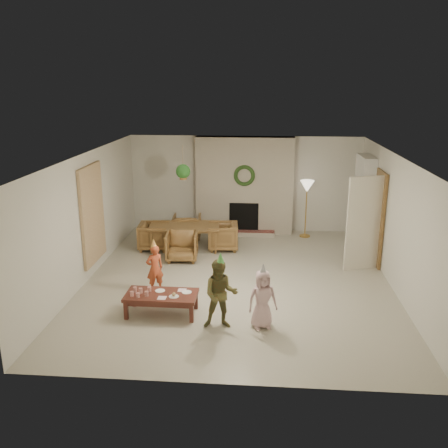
# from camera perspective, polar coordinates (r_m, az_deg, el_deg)

# --- Properties ---
(floor) EXTENTS (7.00, 7.00, 0.00)m
(floor) POSITION_cam_1_polar(r_m,az_deg,el_deg) (9.77, 1.58, -6.62)
(floor) COLOR #B7B29E
(floor) RESTS_ON ground
(ceiling) EXTENTS (7.00, 7.00, 0.00)m
(ceiling) POSITION_cam_1_polar(r_m,az_deg,el_deg) (9.09, 1.70, 8.04)
(ceiling) COLOR white
(ceiling) RESTS_ON wall_back
(wall_back) EXTENTS (7.00, 0.00, 7.00)m
(wall_back) POSITION_cam_1_polar(r_m,az_deg,el_deg) (12.75, 2.48, 4.76)
(wall_back) COLOR silver
(wall_back) RESTS_ON floor
(wall_front) EXTENTS (7.00, 0.00, 7.00)m
(wall_front) POSITION_cam_1_polar(r_m,az_deg,el_deg) (6.07, -0.15, -8.64)
(wall_front) COLOR silver
(wall_front) RESTS_ON floor
(wall_left) EXTENTS (0.00, 7.00, 7.00)m
(wall_left) POSITION_cam_1_polar(r_m,az_deg,el_deg) (9.96, -15.87, 0.81)
(wall_left) COLOR silver
(wall_left) RESTS_ON floor
(wall_right) EXTENTS (0.00, 7.00, 7.00)m
(wall_right) POSITION_cam_1_polar(r_m,az_deg,el_deg) (9.68, 19.66, 0.02)
(wall_right) COLOR silver
(wall_right) RESTS_ON floor
(fireplace_mass) EXTENTS (2.50, 0.40, 2.50)m
(fireplace_mass) POSITION_cam_1_polar(r_m,az_deg,el_deg) (12.56, 2.44, 4.57)
(fireplace_mass) COLOR #4D1416
(fireplace_mass) RESTS_ON floor
(fireplace_hearth) EXTENTS (1.60, 0.30, 0.12)m
(fireplace_hearth) POSITION_cam_1_polar(r_m,az_deg,el_deg) (12.52, 2.31, -1.09)
(fireplace_hearth) COLOR maroon
(fireplace_hearth) RESTS_ON floor
(fireplace_firebox) EXTENTS (0.75, 0.12, 0.75)m
(fireplace_firebox) POSITION_cam_1_polar(r_m,az_deg,el_deg) (12.57, 2.36, 0.83)
(fireplace_firebox) COLOR black
(fireplace_firebox) RESTS_ON floor
(fireplace_wreath) EXTENTS (0.54, 0.10, 0.54)m
(fireplace_wreath) POSITION_cam_1_polar(r_m,az_deg,el_deg) (12.27, 2.41, 5.72)
(fireplace_wreath) COLOR #1F3F17
(fireplace_wreath) RESTS_ON fireplace_mass
(floor_lamp_base) EXTENTS (0.27, 0.27, 0.03)m
(floor_lamp_base) POSITION_cam_1_polar(r_m,az_deg,el_deg) (12.62, 9.50, -1.38)
(floor_lamp_base) COLOR gold
(floor_lamp_base) RESTS_ON floor
(floor_lamp_post) EXTENTS (0.03, 0.03, 1.32)m
(floor_lamp_post) POSITION_cam_1_polar(r_m,az_deg,el_deg) (12.44, 9.65, 1.55)
(floor_lamp_post) COLOR gold
(floor_lamp_post) RESTS_ON floor
(floor_lamp_shade) EXTENTS (0.35, 0.35, 0.29)m
(floor_lamp_shade) POSITION_cam_1_polar(r_m,az_deg,el_deg) (12.29, 9.79, 4.40)
(floor_lamp_shade) COLOR beige
(floor_lamp_shade) RESTS_ON floor_lamp_post
(bookshelf_carcass) EXTENTS (0.30, 1.00, 2.20)m
(bookshelf_carcass) POSITION_cam_1_polar(r_m,az_deg,el_deg) (11.85, 16.11, 2.47)
(bookshelf_carcass) COLOR white
(bookshelf_carcass) RESTS_ON floor
(bookshelf_shelf_a) EXTENTS (0.30, 0.92, 0.03)m
(bookshelf_shelf_a) POSITION_cam_1_polar(r_m,az_deg,el_deg) (12.01, 15.77, -0.53)
(bookshelf_shelf_a) COLOR white
(bookshelf_shelf_a) RESTS_ON bookshelf_carcass
(bookshelf_shelf_b) EXTENTS (0.30, 0.92, 0.03)m
(bookshelf_shelf_b) POSITION_cam_1_polar(r_m,az_deg,el_deg) (11.90, 15.92, 1.31)
(bookshelf_shelf_b) COLOR white
(bookshelf_shelf_b) RESTS_ON bookshelf_carcass
(bookshelf_shelf_c) EXTENTS (0.30, 0.92, 0.03)m
(bookshelf_shelf_c) POSITION_cam_1_polar(r_m,az_deg,el_deg) (11.81, 16.07, 3.18)
(bookshelf_shelf_c) COLOR white
(bookshelf_shelf_c) RESTS_ON bookshelf_carcass
(bookshelf_shelf_d) EXTENTS (0.30, 0.92, 0.03)m
(bookshelf_shelf_d) POSITION_cam_1_polar(r_m,az_deg,el_deg) (11.73, 16.22, 5.08)
(bookshelf_shelf_d) COLOR white
(bookshelf_shelf_d) RESTS_ON bookshelf_carcass
(books_row_lower) EXTENTS (0.20, 0.40, 0.24)m
(books_row_lower) POSITION_cam_1_polar(r_m,az_deg,el_deg) (11.82, 15.86, -0.09)
(books_row_lower) COLOR #A41E30
(books_row_lower) RESTS_ON bookshelf_shelf_a
(books_row_mid) EXTENTS (0.20, 0.44, 0.24)m
(books_row_mid) POSITION_cam_1_polar(r_m,az_deg,el_deg) (11.91, 15.83, 2.02)
(books_row_mid) COLOR navy
(books_row_mid) RESTS_ON bookshelf_shelf_b
(books_row_upper) EXTENTS (0.20, 0.36, 0.22)m
(books_row_upper) POSITION_cam_1_polar(r_m,az_deg,el_deg) (11.68, 16.11, 3.69)
(books_row_upper) COLOR #BB7C28
(books_row_upper) RESTS_ON bookshelf_shelf_c
(door_frame) EXTENTS (0.05, 0.86, 2.04)m
(door_frame) POSITION_cam_1_polar(r_m,az_deg,el_deg) (10.85, 17.78, 0.64)
(door_frame) COLOR brown
(door_frame) RESTS_ON floor
(door_leaf) EXTENTS (0.77, 0.32, 2.00)m
(door_leaf) POSITION_cam_1_polar(r_m,az_deg,el_deg) (10.42, 16.19, 0.03)
(door_leaf) COLOR beige
(door_leaf) RESTS_ON floor
(curtain_panel) EXTENTS (0.06, 1.20, 2.00)m
(curtain_panel) POSITION_cam_1_polar(r_m,az_deg,el_deg) (10.13, -15.27, 1.11)
(curtain_panel) COLOR beige
(curtain_panel) RESTS_ON wall_left
(dining_table) EXTENTS (1.71, 1.04, 0.58)m
(dining_table) POSITION_cam_1_polar(r_m,az_deg,el_deg) (11.47, -4.67, -1.59)
(dining_table) COLOR brown
(dining_table) RESTS_ON floor
(dining_chair_near) EXTENTS (0.73, 0.75, 0.64)m
(dining_chair_near) POSITION_cam_1_polar(r_m,az_deg,el_deg) (10.78, -5.00, -2.62)
(dining_chair_near) COLOR brown
(dining_chair_near) RESTS_ON floor
(dining_chair_far) EXTENTS (0.73, 0.75, 0.64)m
(dining_chair_far) POSITION_cam_1_polar(r_m,az_deg,el_deg) (12.15, -4.40, -0.40)
(dining_chair_far) COLOR brown
(dining_chair_far) RESTS_ON floor
(dining_chair_left) EXTENTS (0.75, 0.73, 0.64)m
(dining_chair_left) POSITION_cam_1_polar(r_m,az_deg,el_deg) (11.54, -8.26, -1.43)
(dining_chair_left) COLOR brown
(dining_chair_left) RESTS_ON floor
(dining_chair_right) EXTENTS (0.75, 0.73, 0.64)m
(dining_chair_right) POSITION_cam_1_polar(r_m,az_deg,el_deg) (11.42, -0.15, -1.45)
(dining_chair_right) COLOR brown
(dining_chair_right) RESTS_ON floor
(hanging_plant_cord) EXTENTS (0.01, 0.01, 0.70)m
(hanging_plant_cord) POSITION_cam_1_polar(r_m,az_deg,el_deg) (10.76, -4.88, 7.41)
(hanging_plant_cord) COLOR tan
(hanging_plant_cord) RESTS_ON ceiling
(hanging_plant_pot) EXTENTS (0.16, 0.16, 0.12)m
(hanging_plant_pot) POSITION_cam_1_polar(r_m,az_deg,el_deg) (10.82, -4.84, 5.58)
(hanging_plant_pot) COLOR #996631
(hanging_plant_pot) RESTS_ON hanging_plant_cord
(hanging_plant_foliage) EXTENTS (0.32, 0.32, 0.32)m
(hanging_plant_foliage) POSITION_cam_1_polar(r_m,az_deg,el_deg) (10.80, -4.85, 6.21)
(hanging_plant_foliage) COLOR #1B4C19
(hanging_plant_foliage) RESTS_ON hanging_plant_pot
(coffee_table_top) EXTENTS (1.22, 0.62, 0.06)m
(coffee_table_top) POSITION_cam_1_polar(r_m,az_deg,el_deg) (8.35, -7.40, -8.33)
(coffee_table_top) COLOR #58271D
(coffee_table_top) RESTS_ON floor
(coffee_table_apron) EXTENTS (1.13, 0.53, 0.07)m
(coffee_table_apron) POSITION_cam_1_polar(r_m,az_deg,el_deg) (8.38, -7.38, -8.74)
(coffee_table_apron) COLOR #58271D
(coffee_table_apron) RESTS_ON floor
(coffee_leg_fl) EXTENTS (0.07, 0.07, 0.32)m
(coffee_leg_fl) POSITION_cam_1_polar(r_m,az_deg,el_deg) (8.35, -11.48, -9.97)
(coffee_leg_fl) COLOR #58271D
(coffee_leg_fl) RESTS_ON floor
(coffee_leg_fr) EXTENTS (0.07, 0.07, 0.32)m
(coffee_leg_fr) POSITION_cam_1_polar(r_m,az_deg,el_deg) (8.11, -3.86, -10.46)
(coffee_leg_fr) COLOR #58271D
(coffee_leg_fr) RESTS_ON floor
(coffee_leg_bl) EXTENTS (0.07, 0.07, 0.32)m
(coffee_leg_bl) POSITION_cam_1_polar(r_m,az_deg,el_deg) (8.78, -10.56, -8.56)
(coffee_leg_bl) COLOR #58271D
(coffee_leg_bl) RESTS_ON floor
(coffee_leg_br) EXTENTS (0.07, 0.07, 0.32)m
(coffee_leg_br) POSITION_cam_1_polar(r_m,az_deg,el_deg) (8.55, -3.33, -8.97)
(coffee_leg_br) COLOR #58271D
(coffee_leg_br) RESTS_ON floor
(cup_a) EXTENTS (0.07, 0.07, 0.08)m
(cup_a) POSITION_cam_1_polar(r_m,az_deg,el_deg) (8.31, -10.81, -8.09)
(cup_a) COLOR silver
(cup_a) RESTS_ON coffee_table_top
(cup_b) EXTENTS (0.07, 0.07, 0.08)m
(cup_b) POSITION_cam_1_polar(r_m,az_deg,el_deg) (8.47, -10.47, -7.58)
(cup_b) COLOR silver
(cup_b) RESTS_ON coffee_table_top
(cup_c) EXTENTS (0.07, 0.07, 0.08)m
(cup_c) POSITION_cam_1_polar(r_m,az_deg,el_deg) (8.24, -10.14, -8.28)
(cup_c) COLOR silver
(cup_c) RESTS_ON coffee_table_top
(cup_d) EXTENTS (0.07, 0.07, 0.08)m
(cup_d) POSITION_cam_1_polar(r_m,az_deg,el_deg) (8.40, -9.81, -7.75)
(cup_d) COLOR silver
(cup_d) RESTS_ON coffee_table_top
(cup_e) EXTENTS (0.07, 0.07, 0.08)m
(cup_e) POSITION_cam_1_polar(r_m,az_deg,el_deg) (8.27, -9.12, -8.12)
(cup_e) COLOR silver
(cup_e) RESTS_ON coffee_table_top
(cup_f) EXTENTS (0.07, 0.07, 0.08)m
(cup_f) POSITION_cam_1_polar(r_m,az_deg,el_deg) (8.44, -8.81, -7.60)
(cup_f) COLOR silver
(cup_f) RESTS_ON coffee_table_top
(plate_a) EXTENTS (0.17, 0.17, 0.01)m
(plate_a) POSITION_cam_1_polar(r_m,az_deg,el_deg) (8.45, -7.56, -7.80)
(plate_a) COLOR white
(plate_a) RESTS_ON coffee_table_top
(plate_b) EXTENTS (0.17, 0.17, 0.01)m
(plate_b) POSITION_cam_1_polar(r_m,az_deg,el_deg) (8.21, -5.94, -8.49)
(plate_b) COLOR white
(plate_b) RESTS_ON coffee_table_top
(plate_c) EXTENTS (0.17, 0.17, 0.01)m
(plate_c) POSITION_cam_1_polar(r_m,az_deg,el_deg) (8.34, -4.42, -8.02)
(plate_c) COLOR white
(plate_c) RESTS_ON coffee_table_top
(food_scoop) EXTENTS (0.07, 0.07, 0.07)m
(food_scoop) POSITION_cam_1_polar(r_m,az_deg,el_deg) (8.19, -5.94, -8.26)
(food_scoop) COLOR tan
(food_scoop) RESTS_ON plate_b
(napkin_left) EXTENTS (0.14, 0.14, 0.01)m
(napkin_left) POSITION_cam_1_polar(r_m,az_deg,el_deg) (8.18, -7.34, -8.64)
(napkin_left) COLOR #EBADC6
(napkin_left) RESTS_ON coffee_table_top
(napkin_right) EXTENTS (0.14, 0.14, 0.01)m
(napkin_right) POSITION_cam_1_polar(r_m,az_deg,el_deg) (8.42, -4.96, -7.79)
(napkin_right) COLOR #EBADC6
(napkin_right) RESTS_ON coffee_table_top
(child_red) EXTENTS (0.40, 0.37, 0.92)m
(child_red) POSITION_cam_1_polar(r_m,az_deg,el_deg) (9.19, -8.17, -5.22)
(child_red) COLOR #BF4A29
(child_red) RESTS_ON floor
(party_hat_red) EXTENTS (0.15, 0.15, 0.17)m
(party_hat_red) POSITION_cam_1_polar(r_m,az_deg,el_deg) (9.02, -8.30, -2.27)
(party_hat_red) COLOR #D4D446
(party_hat_red) RESTS_ON child_red
(child_plaid) EXTENTS (0.59, 0.48, 1.15)m
(child_plaid) POSITION_cam_1_polar(r_m,az_deg,el_deg) (7.77, -0.41, -8.29)
(child_plaid) COLOR brown
(child_plaid) RESTS_ON floor
(party_hat_plaid) EXTENTS (0.17, 0.17, 0.19)m
(party_hat_plaid) POSITION_cam_1_polar(r_m,az_deg,el_deg) (7.53, -0.42, -4.04)
(party_hat_plaid) COLOR #52B04B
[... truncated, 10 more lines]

